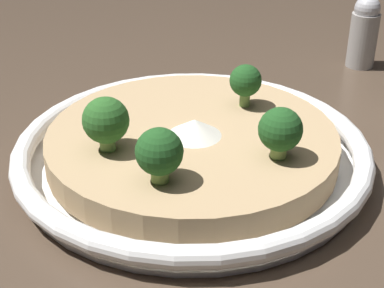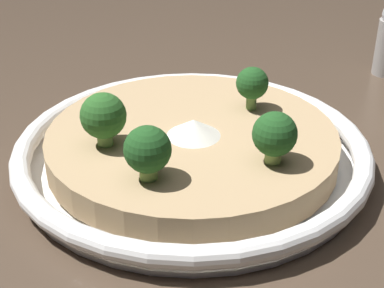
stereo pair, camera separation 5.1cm
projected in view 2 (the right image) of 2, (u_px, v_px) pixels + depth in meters
ground_plane at (192, 165)px, 0.52m from camera, size 6.00×6.00×0.00m
risotto_bowl at (192, 149)px, 0.51m from camera, size 0.31×0.31×0.03m
cheese_sprinkle at (192, 128)px, 0.50m from camera, size 0.05×0.05×0.01m
broccoli_back_right at (275, 135)px, 0.45m from camera, size 0.04×0.04×0.04m
broccoli_right at (148, 151)px, 0.43m from camera, size 0.04×0.04×0.04m
broccoli_front_right at (103, 117)px, 0.47m from camera, size 0.04×0.04×0.05m
broccoli_back at (252, 84)px, 0.53m from camera, size 0.03×0.03×0.04m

